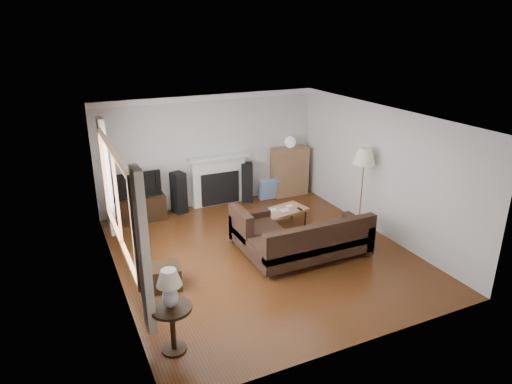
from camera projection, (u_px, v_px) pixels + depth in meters
name	position (u px, v px, depth m)	size (l,w,h in m)	color
room	(263.00, 189.00, 7.83)	(5.10, 5.60, 2.54)	#532B12
window	(117.00, 199.00, 6.59)	(0.12, 2.74, 1.54)	brown
curtain_near	(143.00, 252.00, 5.36)	(0.10, 0.35, 2.10)	beige
curtain_far	(107.00, 178.00, 7.95)	(0.10, 0.35, 2.10)	beige
fireplace	(219.00, 180.00, 10.36)	(1.40, 0.26, 1.15)	white
tv_stand	(139.00, 208.00, 9.60)	(1.09, 0.49, 0.54)	black
television	(136.00, 184.00, 9.40)	(0.96, 0.13, 0.55)	black
speaker_left	(179.00, 193.00, 9.94)	(0.25, 0.30, 0.91)	black
speaker_right	(247.00, 182.00, 10.57)	(0.26, 0.31, 0.92)	black
bookshelf	(289.00, 171.00, 10.95)	(0.85, 0.40, 1.17)	olive
globe_lamp	(290.00, 142.00, 10.70)	(0.27, 0.27, 0.27)	white
sectional_sofa	(311.00, 240.00, 7.97)	(2.32, 1.70, 0.75)	black
coffee_table	(283.00, 218.00, 9.29)	(0.99, 0.54, 0.39)	#A6714F
footstool	(167.00, 276.00, 7.19)	(0.44, 0.44, 0.37)	black
floor_lamp	(362.00, 190.00, 8.96)	(0.44, 0.44, 1.70)	#B17F3D
side_table	(173.00, 329.00, 5.73)	(0.52, 0.52, 0.65)	black
table_lamp	(170.00, 289.00, 5.53)	(0.32, 0.32, 0.51)	silver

